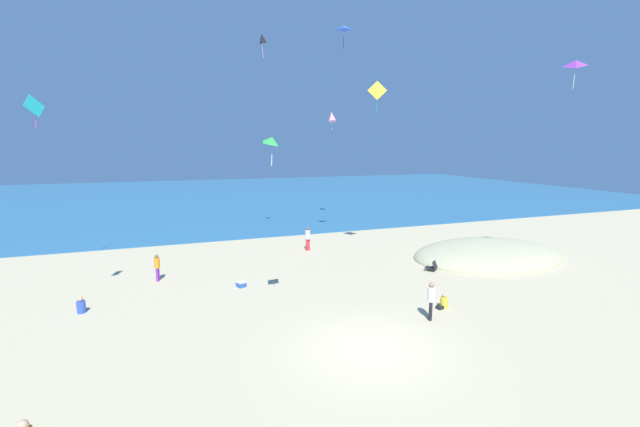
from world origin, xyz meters
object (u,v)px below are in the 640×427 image
object	(u,v)px
kite_purple	(576,63)
kite_blue	(343,28)
person_5	(431,298)
kite_black	(262,38)
cooler_box	(241,284)
kite_yellow	(377,91)
person_2	(157,266)
kite_green	(272,141)
person_1	(308,237)
kite_teal	(34,106)
person_0	(443,303)
beach_chair_far_right	(432,266)
person_4	(81,307)
kite_pink	(332,117)

from	to	relation	value
kite_purple	kite_blue	distance (m)	13.54
person_5	kite_black	size ratio (longest dim) A/B	0.96
cooler_box	kite_yellow	distance (m)	14.00
person_2	kite_green	world-z (taller)	kite_green
person_1	kite_teal	world-z (taller)	kite_teal
kite_purple	kite_blue	world-z (taller)	kite_blue
person_5	kite_black	bearing A→B (deg)	141.19
kite_blue	kite_green	size ratio (longest dim) A/B	1.25
kite_black	kite_teal	world-z (taller)	kite_black
person_0	person_5	bearing A→B (deg)	22.46
cooler_box	beach_chair_far_right	bearing A→B (deg)	-5.54
person_0	person_1	size ratio (longest dim) A/B	0.41
kite_yellow	kite_purple	bearing A→B (deg)	-41.32
person_4	kite_black	world-z (taller)	kite_black
person_5	kite_teal	xyz separation A→B (m)	(-14.84, 5.12, 7.81)
person_1	kite_blue	bearing A→B (deg)	-117.17
person_1	kite_teal	bearing A→B (deg)	103.01
kite_teal	kite_blue	world-z (taller)	kite_blue
person_0	kite_teal	xyz separation A→B (m)	(-16.11, 4.29, 8.51)
person_1	kite_black	world-z (taller)	kite_black
kite_yellow	kite_black	bearing A→B (deg)	130.81
kite_yellow	kite_black	world-z (taller)	kite_black
person_2	kite_yellow	size ratio (longest dim) A/B	0.77
cooler_box	kite_green	world-z (taller)	kite_green
cooler_box	person_4	xyz separation A→B (m)	(-7.12, -0.90, 0.13)
person_1	person_5	distance (m)	12.48
beach_chair_far_right	person_2	distance (m)	15.59
kite_green	kite_teal	bearing A→B (deg)	157.76
person_2	kite_pink	world-z (taller)	kite_pink
person_0	kite_purple	world-z (taller)	kite_purple
beach_chair_far_right	kite_purple	size ratio (longest dim) A/B	0.55
kite_black	kite_blue	size ratio (longest dim) A/B	1.18
beach_chair_far_right	person_0	size ratio (longest dim) A/B	1.20
kite_purple	kite_teal	bearing A→B (deg)	173.31
kite_pink	kite_green	bearing A→B (deg)	-116.50
person_5	kite_yellow	xyz separation A→B (m)	(1.92, 9.06, 9.67)
kite_black	beach_chair_far_right	bearing A→B (deg)	-52.48
kite_black	kite_green	world-z (taller)	kite_black
cooler_box	kite_teal	world-z (taller)	kite_teal
kite_purple	kite_green	world-z (taller)	kite_purple
person_1	kite_blue	distance (m)	14.16
cooler_box	person_2	world-z (taller)	person_2
person_1	person_2	bearing A→B (deg)	93.66
beach_chair_far_right	kite_black	size ratio (longest dim) A/B	0.49
beach_chair_far_right	kite_blue	distance (m)	16.28
kite_green	person_0	bearing A→B (deg)	-6.05
kite_purple	cooler_box	bearing A→B (deg)	165.38
person_0	kite_pink	distance (m)	24.09
person_1	kite_green	size ratio (longest dim) A/B	1.46
beach_chair_far_right	person_4	world-z (taller)	person_4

